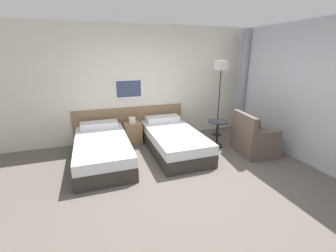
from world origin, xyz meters
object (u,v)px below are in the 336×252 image
at_px(nightstand, 133,132).
at_px(bed_near_door, 103,149).
at_px(armchair, 254,140).
at_px(floor_lamp, 221,72).
at_px(side_table, 217,129).
at_px(bed_near_window, 173,140).

bearing_deg(nightstand, bed_near_door, -133.97).
height_order(bed_near_door, armchair, armchair).
bearing_deg(bed_near_door, floor_lamp, 10.82).
bearing_deg(armchair, floor_lamp, 14.13).
bearing_deg(armchair, nightstand, 65.19).
distance_m(nightstand, side_table, 1.99).
bearing_deg(side_table, armchair, -47.36).
distance_m(side_table, armchair, 0.82).
height_order(bed_near_window, floor_lamp, floor_lamp).
relative_size(floor_lamp, side_table, 3.15).
bearing_deg(floor_lamp, bed_near_door, -169.18).
height_order(bed_near_door, nightstand, nightstand).
relative_size(bed_near_door, floor_lamp, 1.08).
xyz_separation_m(bed_near_window, floor_lamp, (1.43, 0.56, 1.38)).
height_order(floor_lamp, side_table, floor_lamp).
bearing_deg(bed_near_door, armchair, -12.50).
height_order(nightstand, floor_lamp, floor_lamp).
relative_size(bed_near_door, armchair, 2.26).
bearing_deg(nightstand, bed_near_window, -46.03).
height_order(bed_near_window, nightstand, nightstand).
relative_size(bed_near_door, bed_near_window, 1.00).
relative_size(bed_near_window, floor_lamp, 1.08).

